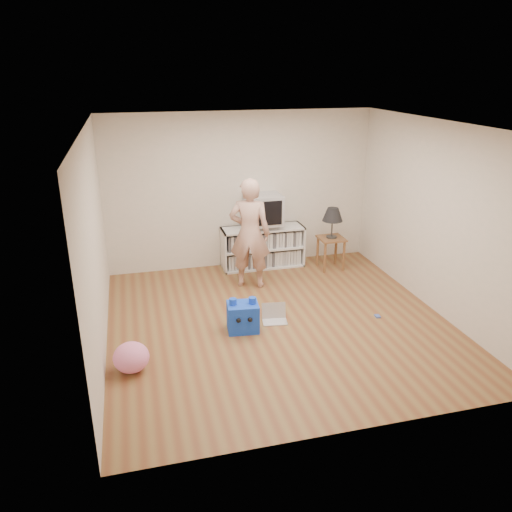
{
  "coord_description": "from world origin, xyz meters",
  "views": [
    {
      "loc": [
        -1.79,
        -5.74,
        3.24
      ],
      "look_at": [
        -0.21,
        0.4,
        0.83
      ],
      "focal_mm": 35.0,
      "sensor_mm": 36.0,
      "label": 1
    }
  ],
  "objects_px": {
    "table_lamp": "(333,215)",
    "plush_blue": "(243,317)",
    "media_unit": "(262,247)",
    "dvd_deck": "(263,226)",
    "person": "(250,234)",
    "plush_pink": "(131,357)",
    "side_table": "(331,245)",
    "crt_tv": "(263,209)",
    "laptop": "(274,316)"
  },
  "relations": [
    {
      "from": "media_unit",
      "to": "person",
      "type": "relative_size",
      "value": 0.81
    },
    {
      "from": "dvd_deck",
      "to": "table_lamp",
      "type": "relative_size",
      "value": 0.87
    },
    {
      "from": "media_unit",
      "to": "side_table",
      "type": "xyz_separation_m",
      "value": [
        1.1,
        -0.39,
        0.07
      ]
    },
    {
      "from": "crt_tv",
      "to": "plush_pink",
      "type": "bearing_deg",
      "value": -129.99
    },
    {
      "from": "side_table",
      "to": "table_lamp",
      "type": "xyz_separation_m",
      "value": [
        0.0,
        0.0,
        0.53
      ]
    },
    {
      "from": "dvd_deck",
      "to": "plush_pink",
      "type": "relative_size",
      "value": 1.11
    },
    {
      "from": "side_table",
      "to": "plush_blue",
      "type": "xyz_separation_m",
      "value": [
        -1.94,
        -1.74,
        -0.22
      ]
    },
    {
      "from": "side_table",
      "to": "person",
      "type": "xyz_separation_m",
      "value": [
        -1.51,
        -0.37,
        0.45
      ]
    },
    {
      "from": "laptop",
      "to": "person",
      "type": "bearing_deg",
      "value": 100.09
    },
    {
      "from": "person",
      "to": "plush_blue",
      "type": "bearing_deg",
      "value": 94.15
    },
    {
      "from": "media_unit",
      "to": "crt_tv",
      "type": "xyz_separation_m",
      "value": [
        -0.0,
        -0.02,
        0.67
      ]
    },
    {
      "from": "media_unit",
      "to": "table_lamp",
      "type": "relative_size",
      "value": 2.72
    },
    {
      "from": "media_unit",
      "to": "laptop",
      "type": "height_order",
      "value": "media_unit"
    },
    {
      "from": "dvd_deck",
      "to": "person",
      "type": "relative_size",
      "value": 0.26
    },
    {
      "from": "person",
      "to": "side_table",
      "type": "bearing_deg",
      "value": -144.54
    },
    {
      "from": "dvd_deck",
      "to": "person",
      "type": "height_order",
      "value": "person"
    },
    {
      "from": "media_unit",
      "to": "side_table",
      "type": "height_order",
      "value": "media_unit"
    },
    {
      "from": "side_table",
      "to": "dvd_deck",
      "type": "bearing_deg",
      "value": 161.41
    },
    {
      "from": "side_table",
      "to": "plush_blue",
      "type": "distance_m",
      "value": 2.62
    },
    {
      "from": "person",
      "to": "plush_pink",
      "type": "xyz_separation_m",
      "value": [
        -1.87,
        -1.97,
        -0.69
      ]
    },
    {
      "from": "media_unit",
      "to": "laptop",
      "type": "distance_m",
      "value": 2.03
    },
    {
      "from": "table_lamp",
      "to": "plush_blue",
      "type": "xyz_separation_m",
      "value": [
        -1.94,
        -1.74,
        -0.74
      ]
    },
    {
      "from": "media_unit",
      "to": "crt_tv",
      "type": "height_order",
      "value": "crt_tv"
    },
    {
      "from": "side_table",
      "to": "table_lamp",
      "type": "bearing_deg",
      "value": 0.0
    },
    {
      "from": "dvd_deck",
      "to": "plush_blue",
      "type": "distance_m",
      "value": 2.34
    },
    {
      "from": "dvd_deck",
      "to": "laptop",
      "type": "relative_size",
      "value": 1.24
    },
    {
      "from": "dvd_deck",
      "to": "side_table",
      "type": "distance_m",
      "value": 1.2
    },
    {
      "from": "media_unit",
      "to": "dvd_deck",
      "type": "xyz_separation_m",
      "value": [
        -0.0,
        -0.02,
        0.39
      ]
    },
    {
      "from": "media_unit",
      "to": "dvd_deck",
      "type": "distance_m",
      "value": 0.39
    },
    {
      "from": "dvd_deck",
      "to": "media_unit",
      "type": "bearing_deg",
      "value": 90.0
    },
    {
      "from": "media_unit",
      "to": "dvd_deck",
      "type": "relative_size",
      "value": 3.11
    },
    {
      "from": "media_unit",
      "to": "crt_tv",
      "type": "bearing_deg",
      "value": -90.0
    },
    {
      "from": "crt_tv",
      "to": "media_unit",
      "type": "bearing_deg",
      "value": 90.0
    },
    {
      "from": "plush_blue",
      "to": "media_unit",
      "type": "bearing_deg",
      "value": 74.58
    },
    {
      "from": "side_table",
      "to": "crt_tv",
      "type": "bearing_deg",
      "value": 161.57
    },
    {
      "from": "media_unit",
      "to": "laptop",
      "type": "relative_size",
      "value": 3.87
    },
    {
      "from": "person",
      "to": "plush_pink",
      "type": "height_order",
      "value": "person"
    },
    {
      "from": "table_lamp",
      "to": "plush_blue",
      "type": "relative_size",
      "value": 1.11
    },
    {
      "from": "side_table",
      "to": "plush_blue",
      "type": "height_order",
      "value": "side_table"
    },
    {
      "from": "media_unit",
      "to": "plush_blue",
      "type": "xyz_separation_m",
      "value": [
        -0.84,
        -2.13,
        -0.15
      ]
    },
    {
      "from": "dvd_deck",
      "to": "side_table",
      "type": "xyz_separation_m",
      "value": [
        1.1,
        -0.37,
        -0.32
      ]
    },
    {
      "from": "table_lamp",
      "to": "laptop",
      "type": "xyz_separation_m",
      "value": [
        -1.47,
        -1.59,
        -0.88
      ]
    },
    {
      "from": "side_table",
      "to": "laptop",
      "type": "height_order",
      "value": "side_table"
    },
    {
      "from": "media_unit",
      "to": "plush_pink",
      "type": "xyz_separation_m",
      "value": [
        -2.27,
        -2.73,
        -0.18
      ]
    },
    {
      "from": "media_unit",
      "to": "plush_blue",
      "type": "relative_size",
      "value": 3.02
    },
    {
      "from": "plush_blue",
      "to": "plush_pink",
      "type": "bearing_deg",
      "value": -151.25
    },
    {
      "from": "laptop",
      "to": "side_table",
      "type": "bearing_deg",
      "value": 55.41
    },
    {
      "from": "crt_tv",
      "to": "laptop",
      "type": "bearing_deg",
      "value": -100.6
    },
    {
      "from": "dvd_deck",
      "to": "side_table",
      "type": "height_order",
      "value": "dvd_deck"
    },
    {
      "from": "person",
      "to": "laptop",
      "type": "relative_size",
      "value": 4.77
    }
  ]
}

